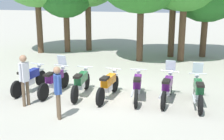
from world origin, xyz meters
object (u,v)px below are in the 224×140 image
object	(u,v)px
motorcycle_4	(137,86)
person_1	(58,89)
motorcycle_5	(167,87)
motorcycle_6	(198,91)
motorcycle_0	(30,79)
motorcycle_2	(81,83)
person_0	(24,76)
motorcycle_1	(55,80)
motorcycle_3	(108,85)

from	to	relation	value
motorcycle_4	person_1	world-z (taller)	person_1
motorcycle_4	motorcycle_5	xyz separation A→B (m)	(1.06, 0.03, 0.01)
motorcycle_6	person_1	distance (m)	4.74
motorcycle_5	motorcycle_6	xyz separation A→B (m)	(1.05, -0.13, 0.00)
motorcycle_0	motorcycle_2	bearing A→B (deg)	-83.07
person_0	person_1	world-z (taller)	person_0
motorcycle_1	motorcycle_2	distance (m)	1.05
person_0	motorcycle_4	bearing A→B (deg)	-130.51
motorcycle_0	motorcycle_1	distance (m)	1.06
motorcycle_4	person_1	bearing A→B (deg)	130.90
motorcycle_2	motorcycle_4	world-z (taller)	same
motorcycle_3	person_1	bearing A→B (deg)	159.38
motorcycle_0	person_1	size ratio (longest dim) A/B	1.32
person_1	motorcycle_3	bearing A→B (deg)	-149.92
motorcycle_3	person_0	xyz separation A→B (m)	(-2.57, -1.34, 0.55)
motorcycle_2	motorcycle_4	size ratio (longest dim) A/B	1.00
person_1	motorcycle_1	bearing A→B (deg)	-97.07
person_0	person_1	size ratio (longest dim) A/B	1.07
motorcycle_3	person_1	size ratio (longest dim) A/B	1.32
person_0	motorcycle_5	bearing A→B (deg)	-134.78
motorcycle_6	person_0	distance (m)	5.91
motorcycle_5	person_0	distance (m)	4.94
motorcycle_1	motorcycle_3	xyz separation A→B (m)	(2.11, -0.05, -0.01)
person_1	motorcycle_6	bearing A→B (deg)	173.58
motorcycle_6	motorcycle_3	bearing A→B (deg)	87.16
motorcycle_1	motorcycle_4	distance (m)	3.16
motorcycle_0	motorcycle_3	distance (m)	3.16
motorcycle_0	motorcycle_5	size ratio (longest dim) A/B	1.00
motorcycle_5	motorcycle_6	bearing A→B (deg)	-91.67
motorcycle_1	motorcycle_3	distance (m)	2.11
motorcycle_6	motorcycle_1	bearing A→B (deg)	86.49
motorcycle_2	motorcycle_4	xyz separation A→B (m)	(2.11, 0.06, 0.00)
motorcycle_3	person_0	world-z (taller)	person_0
motorcycle_3	person_1	xyz separation A→B (m)	(-1.07, -2.09, 0.46)
motorcycle_0	motorcycle_2	world-z (taller)	same
motorcycle_3	motorcycle_4	size ratio (longest dim) A/B	1.00
motorcycle_2	motorcycle_5	size ratio (longest dim) A/B	1.00
motorcycle_2	person_1	size ratio (longest dim) A/B	1.32
motorcycle_4	person_1	size ratio (longest dim) A/B	1.32
motorcycle_5	motorcycle_4	bearing A→B (deg)	97.05
motorcycle_0	motorcycle_4	bearing A→B (deg)	-81.82
motorcycle_2	motorcycle_4	distance (m)	2.11
motorcycle_6	person_1	world-z (taller)	person_1
motorcycle_3	motorcycle_4	bearing A→B (deg)	-77.69
motorcycle_0	person_0	bearing A→B (deg)	-149.60
motorcycle_1	person_1	bearing A→B (deg)	-147.00
motorcycle_5	motorcycle_6	world-z (taller)	same
motorcycle_0	motorcycle_6	bearing A→B (deg)	-82.79
motorcycle_3	person_0	bearing A→B (deg)	124.00
motorcycle_5	motorcycle_6	size ratio (longest dim) A/B	1.00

